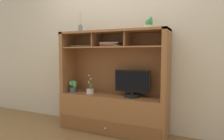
% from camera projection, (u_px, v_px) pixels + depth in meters
% --- Properties ---
extents(floor_plane, '(6.00, 6.00, 0.02)m').
position_uv_depth(floor_plane, '(112.00, 132.00, 2.98)').
color(floor_plane, brown).
rests_on(floor_plane, ground).
extents(back_wall, '(6.00, 0.02, 2.80)m').
position_uv_depth(back_wall, '(118.00, 36.00, 3.07)').
color(back_wall, beige).
rests_on(back_wall, ground).
extents(media_console, '(1.58, 0.44, 1.45)m').
position_uv_depth(media_console, '(112.00, 101.00, 2.95)').
color(media_console, brown).
rests_on(media_console, ground).
extents(tv_monitor, '(0.51, 0.22, 0.37)m').
position_uv_depth(tv_monitor, '(132.00, 85.00, 2.80)').
color(tv_monitor, black).
rests_on(tv_monitor, media_console).
extents(potted_orchid, '(0.12, 0.12, 0.28)m').
position_uv_depth(potted_orchid, '(90.00, 91.00, 3.05)').
color(potted_orchid, beige).
rests_on(potted_orchid, media_console).
extents(potted_fern, '(0.13, 0.13, 0.19)m').
position_uv_depth(potted_fern, '(73.00, 86.00, 3.17)').
color(potted_fern, '#434E57').
rests_on(potted_fern, media_console).
extents(magazine_stack_left, '(0.29, 0.26, 0.06)m').
position_uv_depth(magazine_stack_left, '(111.00, 44.00, 2.85)').
color(magazine_stack_left, beige).
rests_on(magazine_stack_left, media_console).
extents(magazine_stack_centre, '(0.39, 0.24, 0.03)m').
position_uv_depth(magazine_stack_centre, '(85.00, 46.00, 3.12)').
color(magazine_stack_centre, '#AE3933').
rests_on(magazine_stack_centre, media_console).
extents(diffuser_bottle, '(0.07, 0.07, 0.31)m').
position_uv_depth(diffuser_bottle, '(80.00, 29.00, 3.05)').
color(diffuser_bottle, slate).
rests_on(diffuser_bottle, media_console).
extents(potted_succulent, '(0.11, 0.11, 0.16)m').
position_uv_depth(potted_succulent, '(148.00, 25.00, 2.65)').
color(potted_succulent, beige).
rests_on(potted_succulent, media_console).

